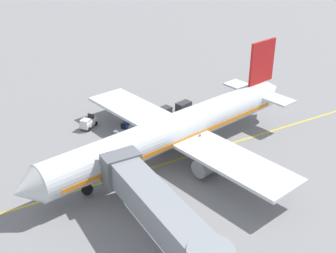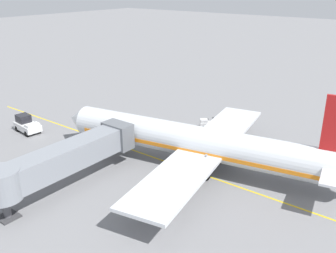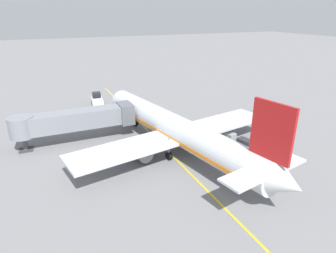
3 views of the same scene
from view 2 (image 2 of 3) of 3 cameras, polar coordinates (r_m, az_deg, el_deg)
ground_plane at (r=43.14m, az=4.89°, el=-7.13°), size 400.00×400.00×0.00m
gate_lead_in_line at (r=43.13m, az=4.89°, el=-7.12°), size 0.24×80.00×0.01m
parked_airliner at (r=42.93m, az=4.82°, el=-2.53°), size 30.44×37.18×10.63m
jet_bridge at (r=40.14m, az=-15.25°, el=-4.59°), size 17.20×3.50×4.98m
pushback_tractor at (r=57.80m, az=-20.63°, el=0.27°), size 2.64×4.60×2.40m
baggage_tug_lead at (r=50.81m, az=5.48°, el=-1.71°), size 2.49×2.71×1.62m
baggage_tug_trailing at (r=55.81m, az=6.06°, el=0.41°), size 2.49×2.71×1.62m
baggage_cart_front at (r=50.49m, az=7.51°, el=-1.66°), size 1.79×2.98×1.58m
baggage_cart_second_in_train at (r=50.13m, az=10.58°, el=-2.02°), size 1.79×2.98×1.58m
baggage_cart_third_in_train at (r=49.55m, az=14.01°, el=-2.59°), size 1.79×2.98×1.58m
baggage_cart_tail_end at (r=48.69m, az=17.58°, el=-3.42°), size 1.79×2.98×1.58m
ground_crew_wing_walker at (r=49.99m, az=1.63°, el=-1.71°), size 0.66×0.45×1.69m
safety_cone_nose_left at (r=59.16m, az=-7.79°, el=1.12°), size 0.36×0.36×0.59m
safety_cone_nose_right at (r=53.67m, az=-2.09°, el=-0.83°), size 0.36×0.36×0.59m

